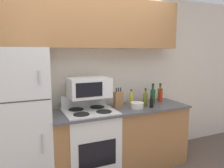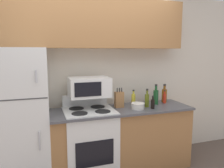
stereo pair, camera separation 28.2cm
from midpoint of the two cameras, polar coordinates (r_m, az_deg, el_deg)
The scene contains 14 objects.
wall_back at distance 3.26m, azimuth -8.50°, elevation 1.23°, with size 8.00×0.05×2.55m.
lower_cabinets at distance 3.20m, azimuth -0.28°, elevation -14.08°, with size 1.96×0.62×0.90m.
refrigerator at distance 2.87m, azimuth -25.61°, elevation -8.92°, with size 0.66×0.69×1.73m.
upper_cabinets at distance 3.09m, azimuth -7.90°, elevation 15.54°, with size 2.62×0.31×0.68m.
stove at distance 3.04m, azimuth -8.47°, elevation -14.98°, with size 0.66×0.60×1.08m.
microwave at distance 2.93m, azimuth -8.83°, elevation -0.88°, with size 0.54×0.38×0.26m.
knife_block at distance 3.08m, azimuth -0.97°, elevation -4.05°, with size 0.12×0.08×0.28m.
bowl at distance 3.03m, azimuth 3.96°, elevation -5.55°, with size 0.19×0.19×0.08m.
bottle_hot_sauce at distance 3.45m, azimuth 10.33°, elevation -3.39°, with size 0.05×0.05×0.20m.
bottle_cooking_spray at distance 3.26m, azimuth 2.59°, elevation -3.80°, with size 0.06×0.06×0.22m.
bottle_olive_oil at distance 3.15m, azimuth 6.18°, elevation -3.98°, with size 0.06×0.06×0.26m.
bottle_wine_green at distance 3.34m, azimuth 8.26°, elevation -3.02°, with size 0.08×0.08×0.30m.
bottle_whiskey at distance 3.52m, azimuth 10.24°, elevation -2.60°, with size 0.08×0.08×0.28m.
bottle_soy_sauce at distance 3.09m, azimuth 7.72°, elevation -4.87°, with size 0.05×0.05×0.18m.
Camera 1 is at (-0.99, -2.37, 1.68)m, focal length 35.00 mm.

